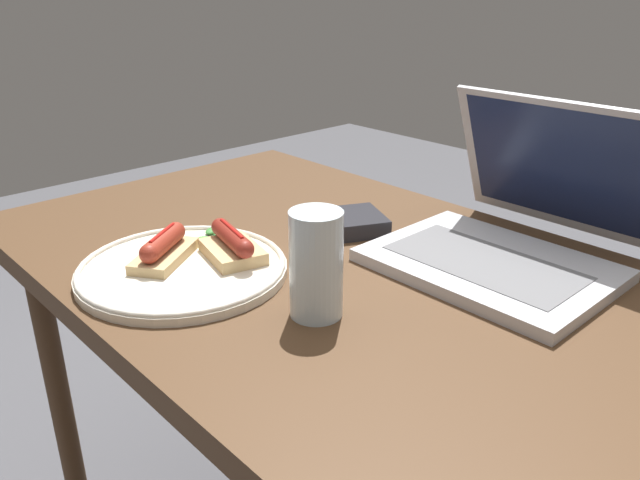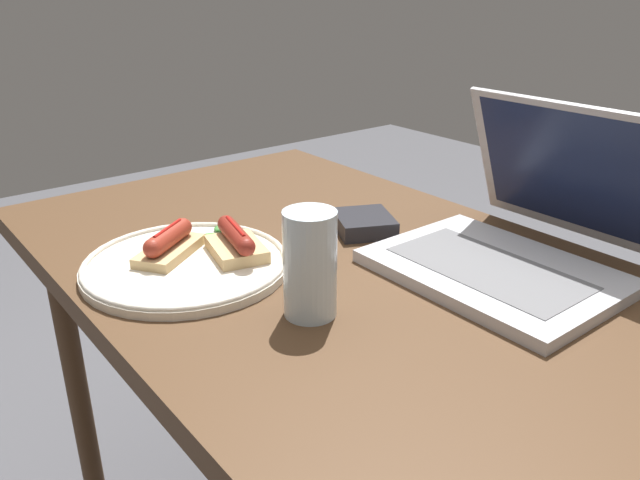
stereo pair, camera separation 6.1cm
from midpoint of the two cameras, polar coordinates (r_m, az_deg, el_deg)
The scene contains 8 objects.
desk at distance 0.89m, azimuth 7.37°, elevation -7.88°, with size 1.33×0.69×0.71m.
laptop at distance 0.94m, azimuth 19.33°, elevation -0.10°, with size 0.32×0.33×0.23m.
plate at distance 0.91m, azimuth -10.28°, elevation -2.19°, with size 0.30×0.30×0.02m.
sausage_toast_left at distance 0.93m, azimuth -11.83°, elevation -0.35°, with size 0.11×0.13×0.05m.
sausage_toast_middle at distance 0.91m, azimuth -5.79°, elevation -0.26°, with size 0.12×0.09×0.05m.
salad_pile at distance 0.99m, azimuth -7.39°, elevation 0.60°, with size 0.07×0.06×0.01m.
drinking_glass at distance 0.75m, azimuth 1.39°, elevation -2.27°, with size 0.07×0.07×0.14m.
external_drive at distance 1.03m, azimuth 5.72°, elevation 1.51°, with size 0.13×0.12×0.03m.
Camera 2 is at (0.54, -0.54, 1.10)m, focal length 35.00 mm.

